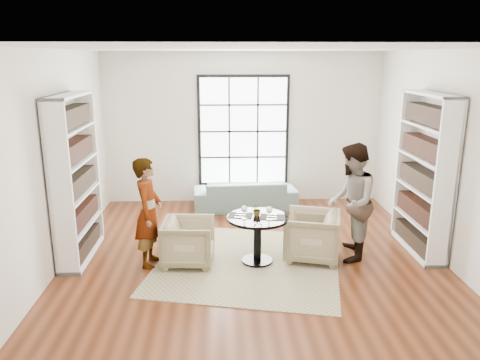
{
  "coord_description": "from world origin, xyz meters",
  "views": [
    {
      "loc": [
        -0.48,
        -6.31,
        2.91
      ],
      "look_at": [
        -0.18,
        0.4,
        1.12
      ],
      "focal_mm": 35.0,
      "sensor_mm": 36.0,
      "label": 1
    }
  ],
  "objects_px": {
    "pedestal_table": "(258,229)",
    "wine_glass_right": "(269,210)",
    "wine_glass_left": "(244,209)",
    "flower_centerpiece": "(257,209)",
    "armchair_right": "(312,236)",
    "armchair_left": "(189,242)",
    "person_right": "(351,202)",
    "sofa": "(245,194)",
    "person_left": "(148,213)"
  },
  "relations": [
    {
      "from": "flower_centerpiece",
      "to": "wine_glass_right",
      "type": "bearing_deg",
      "value": -52.63
    },
    {
      "from": "sofa",
      "to": "flower_centerpiece",
      "type": "height_order",
      "value": "flower_centerpiece"
    },
    {
      "from": "armchair_left",
      "to": "person_left",
      "type": "bearing_deg",
      "value": 93.88
    },
    {
      "from": "person_left",
      "to": "wine_glass_right",
      "type": "distance_m",
      "value": 1.69
    },
    {
      "from": "pedestal_table",
      "to": "wine_glass_right",
      "type": "bearing_deg",
      "value": -44.9
    },
    {
      "from": "armchair_left",
      "to": "pedestal_table",
      "type": "bearing_deg",
      "value": -86.4
    },
    {
      "from": "person_left",
      "to": "wine_glass_left",
      "type": "relative_size",
      "value": 7.9
    },
    {
      "from": "flower_centerpiece",
      "to": "person_left",
      "type": "bearing_deg",
      "value": -178.31
    },
    {
      "from": "armchair_left",
      "to": "wine_glass_left",
      "type": "relative_size",
      "value": 3.67
    },
    {
      "from": "person_right",
      "to": "flower_centerpiece",
      "type": "relative_size",
      "value": 9.11
    },
    {
      "from": "person_left",
      "to": "wine_glass_left",
      "type": "bearing_deg",
      "value": -89.05
    },
    {
      "from": "pedestal_table",
      "to": "wine_glass_right",
      "type": "height_order",
      "value": "wine_glass_right"
    },
    {
      "from": "wine_glass_left",
      "to": "person_left",
      "type": "bearing_deg",
      "value": 175.68
    },
    {
      "from": "armchair_left",
      "to": "person_right",
      "type": "relative_size",
      "value": 0.42
    },
    {
      "from": "pedestal_table",
      "to": "person_left",
      "type": "relative_size",
      "value": 0.56
    },
    {
      "from": "armchair_right",
      "to": "armchair_left",
      "type": "bearing_deg",
      "value": -71.99
    },
    {
      "from": "armchair_right",
      "to": "person_right",
      "type": "xyz_separation_m",
      "value": [
        0.55,
        0.0,
        0.5
      ]
    },
    {
      "from": "armchair_left",
      "to": "person_right",
      "type": "distance_m",
      "value": 2.41
    },
    {
      "from": "person_left",
      "to": "flower_centerpiece",
      "type": "bearing_deg",
      "value": -83.04
    },
    {
      "from": "person_left",
      "to": "sofa",
      "type": "bearing_deg",
      "value": -25.68
    },
    {
      "from": "armchair_left",
      "to": "armchair_right",
      "type": "bearing_deg",
      "value": -83.33
    },
    {
      "from": "flower_centerpiece",
      "to": "pedestal_table",
      "type": "bearing_deg",
      "value": -86.73
    },
    {
      "from": "sofa",
      "to": "pedestal_table",
      "type": "bearing_deg",
      "value": 87.49
    },
    {
      "from": "person_left",
      "to": "wine_glass_left",
      "type": "height_order",
      "value": "person_left"
    },
    {
      "from": "person_right",
      "to": "wine_glass_right",
      "type": "bearing_deg",
      "value": -62.26
    },
    {
      "from": "person_right",
      "to": "wine_glass_left",
      "type": "distance_m",
      "value": 1.57
    },
    {
      "from": "armchair_right",
      "to": "wine_glass_right",
      "type": "height_order",
      "value": "wine_glass_right"
    },
    {
      "from": "pedestal_table",
      "to": "wine_glass_left",
      "type": "bearing_deg",
      "value": -153.84
    },
    {
      "from": "sofa",
      "to": "person_right",
      "type": "relative_size",
      "value": 1.15
    },
    {
      "from": "armchair_right",
      "to": "wine_glass_left",
      "type": "bearing_deg",
      "value": -64.13
    },
    {
      "from": "pedestal_table",
      "to": "sofa",
      "type": "bearing_deg",
      "value": 90.99
    },
    {
      "from": "pedestal_table",
      "to": "wine_glass_right",
      "type": "relative_size",
      "value": 4.43
    },
    {
      "from": "armchair_left",
      "to": "person_left",
      "type": "relative_size",
      "value": 0.46
    },
    {
      "from": "sofa",
      "to": "armchair_right",
      "type": "distance_m",
      "value": 2.55
    },
    {
      "from": "sofa",
      "to": "armchair_right",
      "type": "relative_size",
      "value": 2.52
    },
    {
      "from": "armchair_left",
      "to": "person_left",
      "type": "distance_m",
      "value": 0.71
    },
    {
      "from": "person_right",
      "to": "wine_glass_right",
      "type": "xyz_separation_m",
      "value": [
        -1.21,
        -0.24,
        -0.02
      ]
    },
    {
      "from": "wine_glass_left",
      "to": "armchair_left",
      "type": "bearing_deg",
      "value": 172.71
    },
    {
      "from": "armchair_left",
      "to": "flower_centerpiece",
      "type": "xyz_separation_m",
      "value": [
        0.99,
        0.05,
        0.46
      ]
    },
    {
      "from": "person_left",
      "to": "wine_glass_right",
      "type": "bearing_deg",
      "value": -89.91
    },
    {
      "from": "flower_centerpiece",
      "to": "armchair_left",
      "type": "bearing_deg",
      "value": -177.36
    },
    {
      "from": "sofa",
      "to": "person_right",
      "type": "height_order",
      "value": "person_right"
    },
    {
      "from": "armchair_left",
      "to": "armchair_right",
      "type": "relative_size",
      "value": 0.92
    },
    {
      "from": "sofa",
      "to": "person_left",
      "type": "height_order",
      "value": "person_left"
    },
    {
      "from": "armchair_left",
      "to": "armchair_right",
      "type": "distance_m",
      "value": 1.8
    },
    {
      "from": "armchair_right",
      "to": "flower_centerpiece",
      "type": "relative_size",
      "value": 4.16
    },
    {
      "from": "wine_glass_left",
      "to": "flower_centerpiece",
      "type": "relative_size",
      "value": 1.05
    },
    {
      "from": "wine_glass_left",
      "to": "wine_glass_right",
      "type": "distance_m",
      "value": 0.35
    },
    {
      "from": "sofa",
      "to": "flower_centerpiece",
      "type": "relative_size",
      "value": 10.49
    },
    {
      "from": "sofa",
      "to": "armchair_left",
      "type": "bearing_deg",
      "value": 65.74
    }
  ]
}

